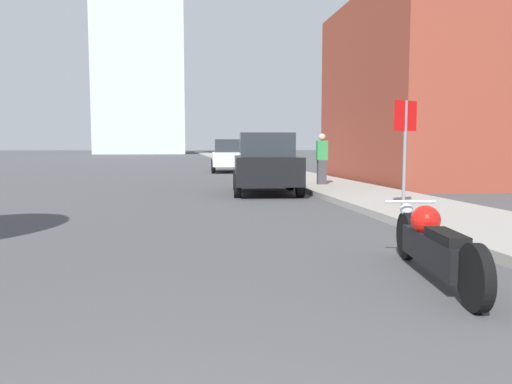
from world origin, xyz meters
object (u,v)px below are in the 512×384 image
Objects in this scene: parked_car_black at (266,164)px; parked_car_white at (229,156)px; stop_sign at (405,136)px; pedestrian at (322,158)px; motorcycle at (433,245)px.

parked_car_white is at bearing 94.93° from parked_car_black.
stop_sign is 6.80m from pedestrian.
motorcycle is 0.63× the size of parked_car_white.
parked_car_black is 2.59m from pedestrian.
parked_car_black is at bearing 109.67° from stop_sign.
parked_car_black is at bearing 99.87° from motorcycle.
stop_sign is at bearing -92.12° from pedestrian.
stop_sign is (1.91, -5.34, 0.74)m from parked_car_black.
motorcycle is 1.53× the size of pedestrian.
pedestrian reaches higher than parked_car_black.
parked_car_white is 11.67m from pedestrian.
pedestrian reaches higher than motorcycle.
motorcycle is 0.66× the size of parked_car_black.
parked_car_white is at bearing 99.92° from pedestrian.
pedestrian is (2.07, 11.36, 0.65)m from motorcycle.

